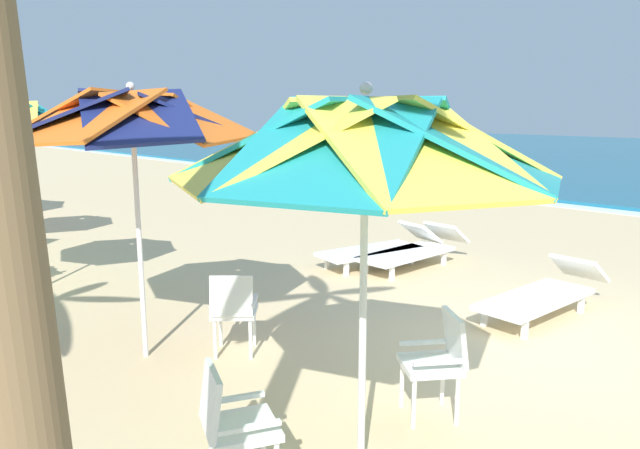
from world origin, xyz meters
name	(u,v)px	position (x,y,z in m)	size (l,w,h in m)	color
ground_plane	(525,348)	(0.00, 0.00, 0.00)	(80.00, 80.00, 0.00)	beige
beach_umbrella_0	(365,143)	(0.22, -2.85, 2.25)	(2.47, 2.47, 2.62)	silver
plastic_chair_0	(438,358)	(0.14, -1.83, 0.50)	(0.62, 0.63, 0.87)	white
plastic_chair_1	(232,421)	(-0.22, -3.60, 0.50)	(0.59, 0.61, 0.87)	white
beach_umbrella_1	(132,118)	(-2.61, -2.91, 2.37)	(2.39, 2.39, 2.70)	silver
plastic_chair_2	(233,308)	(-2.01, -2.25, 0.50)	(0.63, 0.63, 0.87)	white
beach_umbrella_2	(5,123)	(-5.52, -3.10, 2.27)	(2.05, 2.05, 2.62)	silver
plastic_chair_3	(9,251)	(-6.18, -3.00, 0.50)	(0.47, 0.49, 0.87)	white
plastic_chair_5	(6,225)	(-8.23, -2.39, 0.50)	(0.61, 0.62, 0.87)	white
sun_lounger_1	(544,293)	(-0.33, 1.11, 0.28)	(0.78, 2.18, 0.62)	white
sun_lounger_2	(414,250)	(-2.78, 1.83, 0.28)	(0.69, 2.16, 0.62)	white
sun_lounger_3	(380,247)	(-3.25, 1.56, 0.28)	(1.05, 2.23, 0.62)	white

